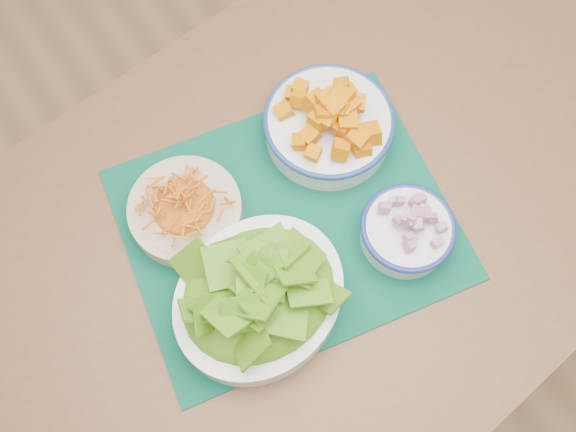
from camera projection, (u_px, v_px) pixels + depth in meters
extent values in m
plane|color=tan|center=(441.00, 345.00, 1.67)|extent=(4.00, 4.00, 0.00)
cube|color=brown|center=(329.00, 205.00, 1.03)|extent=(1.30, 0.94, 0.04)
cylinder|color=brown|center=(15.00, 312.00, 1.35)|extent=(0.06, 0.06, 0.71)
cylinder|color=brown|center=(394.00, 38.00, 1.61)|extent=(0.06, 0.06, 0.71)
cube|color=#013226|center=(288.00, 224.00, 1.00)|extent=(0.55, 0.48, 0.00)
cylinder|color=#CAB396|center=(186.00, 211.00, 0.98)|extent=(0.22, 0.22, 0.04)
ellipsoid|color=orange|center=(183.00, 203.00, 0.95)|extent=(0.15, 0.15, 0.03)
cylinder|color=white|center=(328.00, 127.00, 1.03)|extent=(0.26, 0.26, 0.05)
torus|color=navy|center=(329.00, 120.00, 1.01)|extent=(0.21, 0.21, 0.01)
ellipsoid|color=orange|center=(330.00, 110.00, 0.98)|extent=(0.18, 0.18, 0.05)
ellipsoid|color=#336F0B|center=(258.00, 288.00, 0.87)|extent=(0.23, 0.19, 0.06)
cylinder|color=silver|center=(406.00, 232.00, 0.96)|extent=(0.17, 0.17, 0.05)
torus|color=navy|center=(408.00, 228.00, 0.95)|extent=(0.14, 0.14, 0.01)
ellipsoid|color=#7A1F56|center=(410.00, 223.00, 0.93)|extent=(0.12, 0.12, 0.03)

